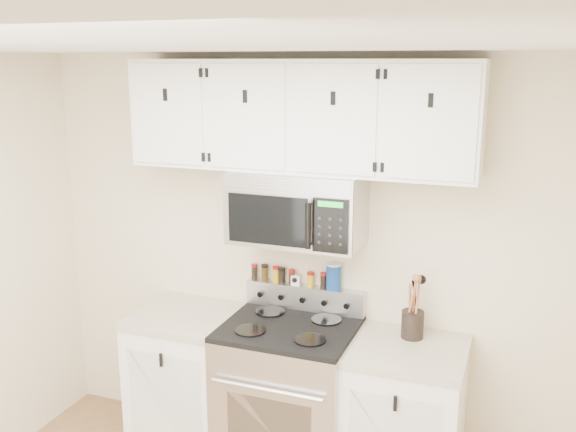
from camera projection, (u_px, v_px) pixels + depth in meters
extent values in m
cube|color=beige|center=(307.00, 261.00, 3.95)|extent=(3.50, 0.01, 2.50)
cube|color=white|center=(134.00, 47.00, 2.07)|extent=(3.50, 3.50, 0.01)
cube|color=#B7B7BA|center=(289.00, 402.00, 3.84)|extent=(0.76, 0.65, 0.92)
cube|color=black|center=(269.00, 431.00, 3.56)|extent=(0.50, 0.02, 0.40)
cube|color=black|center=(289.00, 328.00, 3.73)|extent=(0.76, 0.65, 0.03)
cube|color=#B7B7BA|center=(305.00, 297.00, 3.97)|extent=(0.76, 0.08, 0.15)
cylinder|color=black|center=(250.00, 330.00, 3.65)|extent=(0.18, 0.18, 0.01)
cylinder|color=black|center=(310.00, 340.00, 3.53)|extent=(0.18, 0.18, 0.01)
cylinder|color=black|center=(270.00, 312.00, 3.93)|extent=(0.18, 0.18, 0.01)
cylinder|color=black|center=(326.00, 320.00, 3.80)|extent=(0.18, 0.18, 0.01)
cube|color=white|center=(190.00, 383.00, 4.11)|extent=(0.62, 0.60, 0.88)
cube|color=tan|center=(187.00, 316.00, 4.00)|extent=(0.64, 0.62, 0.04)
cube|color=white|center=(404.00, 425.00, 3.64)|extent=(0.62, 0.60, 0.88)
cube|color=tan|center=(408.00, 350.00, 3.53)|extent=(0.64, 0.62, 0.04)
cube|color=#9E9EA3|center=(297.00, 207.00, 3.69)|extent=(0.76, 0.38, 0.42)
cube|color=#B7B7BA|center=(285.00, 184.00, 3.47)|extent=(0.73, 0.01, 0.08)
cube|color=black|center=(267.00, 220.00, 3.56)|extent=(0.47, 0.01, 0.28)
cube|color=black|center=(330.00, 226.00, 3.43)|extent=(0.20, 0.01, 0.30)
cylinder|color=black|center=(308.00, 226.00, 3.44)|extent=(0.03, 0.03, 0.26)
cube|color=white|center=(299.00, 116.00, 3.59)|extent=(2.00, 0.33, 0.62)
cube|color=white|center=(167.00, 114.00, 3.69)|extent=(0.46, 0.01, 0.57)
cube|color=black|center=(165.00, 95.00, 3.66)|extent=(0.02, 0.01, 0.07)
cube|color=white|center=(246.00, 117.00, 3.52)|extent=(0.46, 0.01, 0.57)
cube|color=black|center=(245.00, 96.00, 3.49)|extent=(0.03, 0.01, 0.07)
cube|color=white|center=(333.00, 120.00, 3.35)|extent=(0.46, 0.01, 0.57)
cube|color=black|center=(333.00, 98.00, 3.32)|extent=(0.03, 0.01, 0.07)
cube|color=white|center=(430.00, 123.00, 3.18)|extent=(0.46, 0.01, 0.57)
cube|color=black|center=(431.00, 100.00, 3.14)|extent=(0.02, 0.01, 0.07)
cylinder|color=black|center=(412.00, 324.00, 3.62)|extent=(0.13, 0.13, 0.16)
cylinder|color=#955836|center=(413.00, 304.00, 3.60)|extent=(0.01, 0.01, 0.29)
cylinder|color=#955836|center=(417.00, 304.00, 3.58)|extent=(0.01, 0.01, 0.32)
cylinder|color=#955836|center=(410.00, 305.00, 3.62)|extent=(0.01, 0.01, 0.27)
cylinder|color=black|center=(416.00, 304.00, 3.61)|extent=(0.01, 0.01, 0.28)
cylinder|color=#955836|center=(411.00, 305.00, 3.58)|extent=(0.01, 0.01, 0.31)
cube|color=white|center=(296.00, 280.00, 3.97)|extent=(0.06, 0.05, 0.06)
cylinder|color=navy|center=(333.00, 277.00, 3.87)|extent=(0.09, 0.09, 0.15)
cylinder|color=white|center=(334.00, 264.00, 3.85)|extent=(0.09, 0.09, 0.01)
cylinder|color=black|center=(254.00, 273.00, 4.06)|extent=(0.04, 0.04, 0.08)
cylinder|color=#A40C14|center=(254.00, 265.00, 4.05)|extent=(0.04, 0.04, 0.02)
cylinder|color=#422D0F|center=(265.00, 274.00, 4.03)|extent=(0.04, 0.04, 0.09)
cylinder|color=black|center=(265.00, 266.00, 4.02)|extent=(0.04, 0.04, 0.02)
cylinder|color=gold|center=(276.00, 275.00, 4.01)|extent=(0.04, 0.04, 0.09)
cylinder|color=#A40C19|center=(276.00, 268.00, 4.00)|extent=(0.04, 0.04, 0.02)
cylinder|color=black|center=(282.00, 276.00, 4.00)|extent=(0.04, 0.04, 0.08)
cylinder|color=black|center=(282.00, 269.00, 3.98)|extent=(0.04, 0.04, 0.02)
cylinder|color=#381D0D|center=(292.00, 278.00, 3.97)|extent=(0.04, 0.04, 0.08)
cylinder|color=#9F0F0C|center=(292.00, 271.00, 3.96)|extent=(0.04, 0.04, 0.02)
cylinder|color=gold|center=(310.00, 281.00, 3.93)|extent=(0.04, 0.04, 0.08)
cylinder|color=#A00F0C|center=(311.00, 273.00, 3.92)|extent=(0.04, 0.04, 0.02)
cylinder|color=black|center=(323.00, 282.00, 3.90)|extent=(0.04, 0.04, 0.08)
cylinder|color=#9D170C|center=(324.00, 274.00, 3.89)|extent=(0.04, 0.04, 0.02)
cylinder|color=#38240D|center=(330.00, 281.00, 3.89)|extent=(0.04, 0.04, 0.09)
cylinder|color=black|center=(330.00, 273.00, 3.87)|extent=(0.04, 0.04, 0.02)
cylinder|color=#C28116|center=(334.00, 284.00, 3.88)|extent=(0.03, 0.03, 0.07)
cylinder|color=black|center=(335.00, 277.00, 3.87)|extent=(0.04, 0.04, 0.02)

